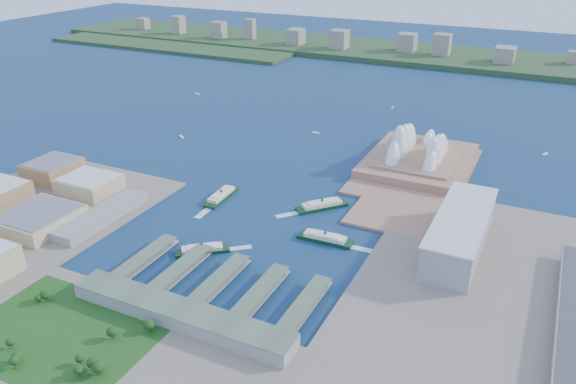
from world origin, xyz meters
The scene contains 22 objects.
ground centered at (0.00, 0.00, 0.00)m, with size 3000.00×3000.00×0.00m, color #0E2442.
south_land centered at (0.00, -210.00, 1.50)m, with size 720.00×180.00×3.00m, color gray.
east_land centered at (240.00, -50.00, 1.50)m, with size 240.00×500.00×3.00m, color gray.
peninsula centered at (107.50, 260.00, 1.50)m, with size 135.00×220.00×3.00m, color #9E6F56.
far_shore centered at (0.00, 980.00, 6.00)m, with size 2200.00×260.00×12.00m, color #2D4926.
opera_house centered at (105.00, 280.00, 32.00)m, with size 134.00×180.00×58.00m, color white, non-canonical shape.
toaster_building centered at (195.00, 80.00, 20.50)m, with size 45.00×155.00×35.00m, color gray.
expressway centered at (300.00, -60.00, 8.93)m, with size 26.00×340.00×11.85m, color gray, non-canonical shape.
west_buildings centered at (-250.00, -70.00, 16.50)m, with size 200.00×280.00×27.00m, color #9D764E, non-canonical shape.
ferry_wharves centered at (14.00, -75.00, 4.65)m, with size 184.00×90.00×9.30m, color #4F5F47, non-canonical shape.
terminal_building centered at (15.00, -135.00, 9.00)m, with size 200.00×28.00×12.00m, color gray.
park centered at (-60.00, -190.00, 11.00)m, with size 150.00×110.00×16.00m, color #194714, non-canonical shape.
far_skyline centered at (0.00, 960.00, 39.50)m, with size 1900.00×140.00×55.00m, color gray, non-canonical shape.
ferry_a centered at (-80.06, 77.37, 5.62)m, with size 15.12×59.40×11.23m, color #0D3418, non-canonical shape.
ferry_b centered at (37.34, 106.09, 5.79)m, with size 15.59×61.25×11.58m, color #0D3418, non-canonical shape.
ferry_c centered at (-31.55, -35.08, 5.03)m, with size 13.54×53.18×10.06m, color #0D3418, non-canonical shape.
ferry_d centered at (69.13, 38.72, 5.47)m, with size 14.72×57.83×10.93m, color #0D3418, non-canonical shape.
boat_a centered at (-249.54, 232.84, 1.31)m, with size 3.39×13.56×2.61m, color white, non-canonical shape.
boat_b centered at (-72.01, 339.21, 1.46)m, with size 3.78×10.80×2.92m, color white, non-canonical shape.
boat_c centered at (256.76, 398.87, 1.25)m, with size 3.25×11.14×2.51m, color white, non-canonical shape.
boat_d centered at (-368.74, 448.03, 1.24)m, with size 3.22×14.72×2.48m, color white, non-canonical shape.
boat_e centered at (-2.43, 523.05, 1.17)m, with size 3.04×9.55×2.35m, color white, non-canonical shape.
Camera 1 is at (253.49, -426.37, 291.84)m, focal length 35.00 mm.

